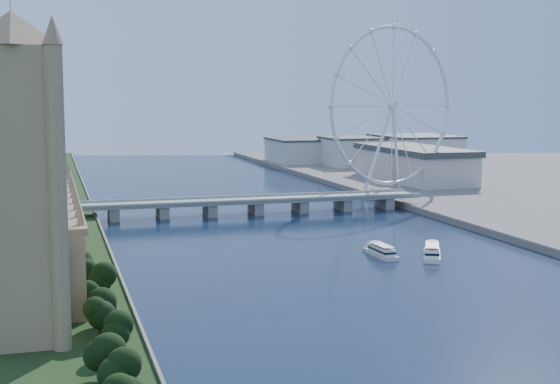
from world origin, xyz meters
name	(u,v)px	position (x,y,z in m)	size (l,w,h in m)	color
ground	(529,368)	(0.00, 0.00, 0.00)	(2000.00, 2000.00, 0.00)	navy
tree_row	(101,319)	(-113.00, 50.00, 9.40)	(8.24, 168.24, 21.04)	black
victoria_tower	(17,168)	(-135.00, 55.00, 54.49)	(28.16, 28.16, 112.00)	tan
parliament_range	(47,227)	(-128.00, 170.00, 18.48)	(24.00, 200.00, 70.00)	tan
big_ben	(45,112)	(-128.00, 278.00, 66.57)	(20.02, 20.02, 110.00)	tan
westminster_bridge	(256,203)	(0.00, 300.00, 6.63)	(220.00, 22.00, 9.50)	gray
london_eye	(392,107)	(119.98, 355.08, 67.52)	(113.60, 39.12, 124.30)	silver
county_hall	(413,184)	(175.00, 430.00, 0.00)	(54.00, 144.00, 35.00)	beige
city_skyline	(227,156)	(39.22, 560.08, 16.96)	(505.00, 280.00, 32.00)	beige
tour_boat_near	(381,256)	(22.72, 152.30, 0.00)	(7.11, 27.94, 6.16)	silver
tour_boat_far	(432,258)	(44.09, 142.68, 0.00)	(7.94, 30.99, 6.86)	white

